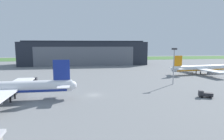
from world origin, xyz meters
name	(u,v)px	position (x,y,z in m)	size (l,w,h in m)	color
ground_plane	(94,95)	(0.00, 0.00, 0.00)	(440.00, 440.00, 0.00)	slate
grass_field_strip	(87,59)	(0.00, 175.36, 0.04)	(440.00, 56.00, 0.08)	#436E35
maintenance_hangar	(85,53)	(-2.56, 108.25, 10.12)	(107.35, 33.57, 21.17)	#232833
airliner_far_right	(200,68)	(66.28, 38.60, 3.54)	(40.39, 36.05, 11.43)	silver
airliner_near_right	(7,88)	(-27.67, -2.97, 4.18)	(44.16, 37.74, 12.91)	white
ops_van	(33,80)	(-27.50, 27.34, 1.07)	(4.14, 2.63, 2.23)	#2D2D33
pushback_tractor	(205,94)	(37.02, -8.64, 1.12)	(4.77, 3.39, 2.29)	#2D2D33
apron_light_mast	(174,63)	(36.28, 13.22, 9.71)	(2.40, 0.50, 16.28)	#99999E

